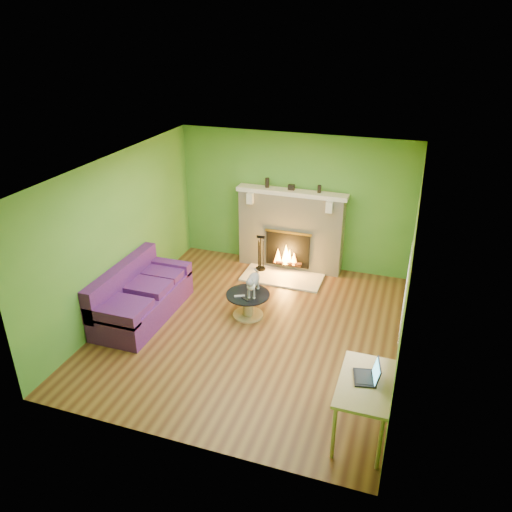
% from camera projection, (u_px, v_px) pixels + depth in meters
% --- Properties ---
extents(floor, '(5.00, 5.00, 0.00)m').
position_uv_depth(floor, '(251.00, 328.00, 7.92)').
color(floor, '#532E17').
rests_on(floor, ground).
extents(ceiling, '(5.00, 5.00, 0.00)m').
position_uv_depth(ceiling, '(250.00, 168.00, 6.80)').
color(ceiling, white).
rests_on(ceiling, wall_back).
extents(wall_back, '(5.00, 0.00, 5.00)m').
position_uv_depth(wall_back, '(294.00, 201.00, 9.50)').
color(wall_back, '#44862C').
rests_on(wall_back, floor).
extents(wall_front, '(5.00, 0.00, 5.00)m').
position_uv_depth(wall_front, '(172.00, 350.00, 5.23)').
color(wall_front, '#44862C').
rests_on(wall_front, floor).
extents(wall_left, '(0.00, 5.00, 5.00)m').
position_uv_depth(wall_left, '(119.00, 235.00, 8.01)').
color(wall_left, '#44862C').
rests_on(wall_left, floor).
extents(wall_right, '(0.00, 5.00, 5.00)m').
position_uv_depth(wall_right, '(408.00, 277.00, 6.71)').
color(wall_right, '#44862C').
rests_on(wall_right, floor).
extents(window_frame, '(0.00, 1.20, 1.20)m').
position_uv_depth(window_frame, '(406.00, 292.00, 5.84)').
color(window_frame, silver).
rests_on(window_frame, wall_right).
extents(window_pane, '(0.00, 1.06, 1.06)m').
position_uv_depth(window_pane, '(405.00, 292.00, 5.84)').
color(window_pane, white).
rests_on(window_pane, wall_right).
extents(fireplace, '(2.10, 0.46, 1.58)m').
position_uv_depth(fireplace, '(291.00, 230.00, 9.57)').
color(fireplace, '#BEB89E').
rests_on(fireplace, floor).
extents(hearth, '(1.50, 0.75, 0.03)m').
position_uv_depth(hearth, '(282.00, 277.00, 9.45)').
color(hearth, beige).
rests_on(hearth, floor).
extents(mantel, '(2.10, 0.28, 0.08)m').
position_uv_depth(mantel, '(292.00, 192.00, 9.22)').
color(mantel, silver).
rests_on(mantel, fireplace).
extents(sofa, '(0.89, 1.93, 0.87)m').
position_uv_depth(sofa, '(140.00, 297.00, 8.14)').
color(sofa, '#43175A').
rests_on(sofa, floor).
extents(coffee_table, '(0.72, 0.72, 0.41)m').
position_uv_depth(coffee_table, '(248.00, 303.00, 8.16)').
color(coffee_table, tan).
rests_on(coffee_table, floor).
extents(desk, '(0.60, 1.03, 0.76)m').
position_uv_depth(desk, '(365.00, 388.00, 5.63)').
color(desk, tan).
rests_on(desk, floor).
extents(cat, '(0.31, 0.67, 0.41)m').
position_uv_depth(cat, '(254.00, 282.00, 8.02)').
color(cat, slate).
rests_on(cat, coffee_table).
extents(remote_silver, '(0.17, 0.11, 0.02)m').
position_uv_depth(remote_silver, '(240.00, 296.00, 8.01)').
color(remote_silver, gray).
rests_on(remote_silver, coffee_table).
extents(remote_black, '(0.16, 0.12, 0.02)m').
position_uv_depth(remote_black, '(245.00, 299.00, 7.93)').
color(remote_black, black).
rests_on(remote_black, coffee_table).
extents(laptop, '(0.34, 0.37, 0.24)m').
position_uv_depth(laptop, '(365.00, 370.00, 5.59)').
color(laptop, black).
rests_on(laptop, desk).
extents(fire_tools, '(0.19, 0.19, 0.71)m').
position_uv_depth(fire_tools, '(261.00, 253.00, 9.56)').
color(fire_tools, black).
rests_on(fire_tools, hearth).
extents(mantel_vase_left, '(0.08, 0.08, 0.18)m').
position_uv_depth(mantel_vase_left, '(267.00, 183.00, 9.33)').
color(mantel_vase_left, black).
rests_on(mantel_vase_left, mantel).
extents(mantel_vase_right, '(0.07, 0.07, 0.14)m').
position_uv_depth(mantel_vase_right, '(319.00, 189.00, 9.05)').
color(mantel_vase_right, black).
rests_on(mantel_vase_right, mantel).
extents(mantel_box, '(0.12, 0.08, 0.10)m').
position_uv_depth(mantel_box, '(291.00, 187.00, 9.21)').
color(mantel_box, black).
rests_on(mantel_box, mantel).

